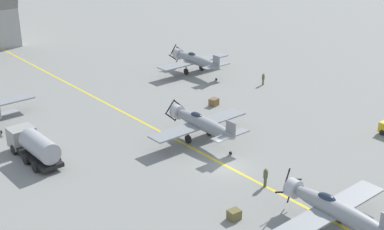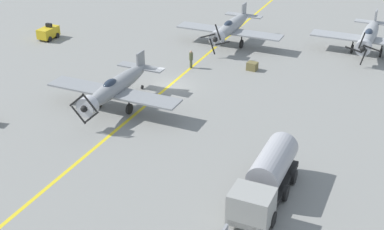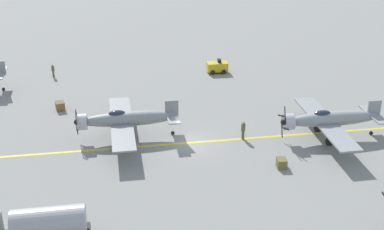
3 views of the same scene
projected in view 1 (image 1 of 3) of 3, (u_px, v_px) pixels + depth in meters
The scene contains 10 objects.
ground_plane at pixel (226, 166), 51.99m from camera, with size 400.00×400.00×0.00m, color gray.
taxiway_stripe at pixel (226, 166), 51.99m from camera, with size 0.30×160.00×0.01m, color yellow.
airplane_far_right at pixel (195, 60), 78.31m from camera, with size 12.00×9.98×3.65m.
airplane_mid_center at pixel (201, 123), 56.63m from camera, with size 12.00×9.98×3.65m.
airplane_near_center at pixel (334, 209), 41.13m from camera, with size 12.00×9.98×3.72m.
fuel_tanker at pixel (34, 145), 52.74m from camera, with size 2.68×8.00×2.98m.
ground_crew_walking at pixel (266, 176), 47.93m from camera, with size 0.40×0.40×1.85m.
ground_crew_inspecting at pixel (263, 78), 73.81m from camera, with size 0.37×0.37×1.69m.
supply_crate_mid_lane at pixel (234, 215), 43.28m from camera, with size 0.99×0.83×0.83m, color brown.
supply_crate_outboard at pixel (214, 102), 66.70m from camera, with size 1.10×0.91×0.91m, color brown.
Camera 1 is at (-32.24, -33.23, 24.38)m, focal length 50.00 mm.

